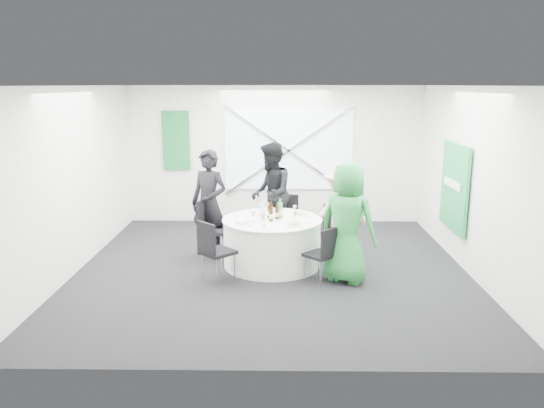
{
  "coord_description": "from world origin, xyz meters",
  "views": [
    {
      "loc": [
        0.12,
        -7.83,
        2.82
      ],
      "look_at": [
        0.0,
        0.2,
        1.0
      ],
      "focal_mm": 35.0,
      "sensor_mm": 36.0,
      "label": 1
    }
  ],
  "objects_px": {
    "chair_back_right": "(326,226)",
    "person_woman_green": "(347,223)",
    "chair_front_left": "(213,247)",
    "person_man_back_left": "(209,203)",
    "chair_back": "(287,215)",
    "person_man_back": "(271,194)",
    "person_woman_pink": "(340,212)",
    "green_water_bottle": "(280,211)",
    "chair_front_right": "(324,251)",
    "chair_back_left": "(211,224)",
    "banquet_table": "(272,242)",
    "clear_water_bottle": "(263,212)"
  },
  "relations": [
    {
      "from": "chair_back",
      "to": "green_water_bottle",
      "type": "height_order",
      "value": "green_water_bottle"
    },
    {
      "from": "person_man_back",
      "to": "clear_water_bottle",
      "type": "distance_m",
      "value": 1.28
    },
    {
      "from": "person_man_back",
      "to": "green_water_bottle",
      "type": "bearing_deg",
      "value": 6.19
    },
    {
      "from": "chair_back",
      "to": "person_man_back",
      "type": "relative_size",
      "value": 0.48
    },
    {
      "from": "banquet_table",
      "to": "chair_back",
      "type": "relative_size",
      "value": 1.77
    },
    {
      "from": "banquet_table",
      "to": "chair_front_left",
      "type": "height_order",
      "value": "chair_front_left"
    },
    {
      "from": "person_woman_green",
      "to": "person_woman_pink",
      "type": "bearing_deg",
      "value": -58.96
    },
    {
      "from": "person_man_back_left",
      "to": "clear_water_bottle",
      "type": "xyz_separation_m",
      "value": [
        0.91,
        -0.57,
        -0.01
      ]
    },
    {
      "from": "chair_back",
      "to": "chair_front_left",
      "type": "height_order",
      "value": "chair_front_left"
    },
    {
      "from": "person_woman_pink",
      "to": "green_water_bottle",
      "type": "distance_m",
      "value": 1.05
    },
    {
      "from": "person_man_back_left",
      "to": "banquet_table",
      "type": "bearing_deg",
      "value": 0.0
    },
    {
      "from": "chair_front_right",
      "to": "person_woman_green",
      "type": "height_order",
      "value": "person_woman_green"
    },
    {
      "from": "chair_back_right",
      "to": "person_woman_green",
      "type": "relative_size",
      "value": 0.46
    },
    {
      "from": "clear_water_bottle",
      "to": "banquet_table",
      "type": "bearing_deg",
      "value": 23.25
    },
    {
      "from": "person_woman_green",
      "to": "clear_water_bottle",
      "type": "relative_size",
      "value": 5.77
    },
    {
      "from": "chair_front_left",
      "to": "person_man_back_left",
      "type": "bearing_deg",
      "value": -34.38
    },
    {
      "from": "chair_back_right",
      "to": "chair_front_right",
      "type": "bearing_deg",
      "value": -40.44
    },
    {
      "from": "chair_back_left",
      "to": "chair_front_left",
      "type": "relative_size",
      "value": 1.06
    },
    {
      "from": "chair_front_left",
      "to": "person_man_back_left",
      "type": "xyz_separation_m",
      "value": [
        -0.22,
        1.3,
        0.35
      ]
    },
    {
      "from": "green_water_bottle",
      "to": "clear_water_bottle",
      "type": "relative_size",
      "value": 1.04
    },
    {
      "from": "chair_front_right",
      "to": "person_woman_green",
      "type": "distance_m",
      "value": 0.53
    },
    {
      "from": "chair_front_left",
      "to": "person_woman_pink",
      "type": "xyz_separation_m",
      "value": [
        1.94,
        1.22,
        0.24
      ]
    },
    {
      "from": "chair_front_left",
      "to": "person_man_back_left",
      "type": "height_order",
      "value": "person_man_back_left"
    },
    {
      "from": "chair_back_left",
      "to": "chair_front_right",
      "type": "distance_m",
      "value": 2.11
    },
    {
      "from": "green_water_bottle",
      "to": "clear_water_bottle",
      "type": "distance_m",
      "value": 0.29
    },
    {
      "from": "person_man_back_left",
      "to": "person_woman_pink",
      "type": "bearing_deg",
      "value": 23.33
    },
    {
      "from": "chair_front_left",
      "to": "person_man_back_left",
      "type": "relative_size",
      "value": 0.52
    },
    {
      "from": "person_woman_pink",
      "to": "chair_back_right",
      "type": "bearing_deg",
      "value": -65.34
    },
    {
      "from": "chair_back_left",
      "to": "person_woman_pink",
      "type": "bearing_deg",
      "value": -68.68
    },
    {
      "from": "person_woman_pink",
      "to": "chair_front_right",
      "type": "bearing_deg",
      "value": 52.88
    },
    {
      "from": "chair_back_right",
      "to": "chair_back_left",
      "type": "bearing_deg",
      "value": -117.22
    },
    {
      "from": "chair_back",
      "to": "chair_back_left",
      "type": "xyz_separation_m",
      "value": [
        -1.27,
        -0.84,
        0.06
      ]
    },
    {
      "from": "chair_front_left",
      "to": "person_woman_green",
      "type": "relative_size",
      "value": 0.53
    },
    {
      "from": "person_man_back",
      "to": "person_woman_pink",
      "type": "bearing_deg",
      "value": 53.41
    },
    {
      "from": "chair_back_right",
      "to": "person_woman_green",
      "type": "height_order",
      "value": "person_woman_green"
    },
    {
      "from": "clear_water_bottle",
      "to": "chair_front_right",
      "type": "bearing_deg",
      "value": -37.66
    },
    {
      "from": "chair_front_left",
      "to": "chair_front_right",
      "type": "bearing_deg",
      "value": -132.34
    },
    {
      "from": "person_man_back_left",
      "to": "person_man_back",
      "type": "relative_size",
      "value": 0.97
    },
    {
      "from": "chair_back",
      "to": "person_woman_pink",
      "type": "relative_size",
      "value": 0.56
    },
    {
      "from": "chair_front_right",
      "to": "person_man_back",
      "type": "height_order",
      "value": "person_man_back"
    },
    {
      "from": "chair_back",
      "to": "person_woman_green",
      "type": "distance_m",
      "value": 2.1
    },
    {
      "from": "chair_front_left",
      "to": "person_man_back",
      "type": "bearing_deg",
      "value": -65.4
    },
    {
      "from": "chair_front_right",
      "to": "green_water_bottle",
      "type": "relative_size",
      "value": 2.62
    },
    {
      "from": "chair_back",
      "to": "chair_front_right",
      "type": "relative_size",
      "value": 1.06
    },
    {
      "from": "chair_back_right",
      "to": "green_water_bottle",
      "type": "xyz_separation_m",
      "value": [
        -0.77,
        -0.58,
        0.41
      ]
    },
    {
      "from": "person_woman_pink",
      "to": "green_water_bottle",
      "type": "height_order",
      "value": "person_woman_pink"
    },
    {
      "from": "banquet_table",
      "to": "chair_front_right",
      "type": "distance_m",
      "value": 1.08
    },
    {
      "from": "chair_back",
      "to": "person_woman_green",
      "type": "height_order",
      "value": "person_woman_green"
    },
    {
      "from": "chair_back",
      "to": "chair_front_left",
      "type": "distance_m",
      "value": 2.29
    },
    {
      "from": "chair_back",
      "to": "green_water_bottle",
      "type": "xyz_separation_m",
      "value": [
        -0.12,
        -1.18,
        0.37
      ]
    }
  ]
}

